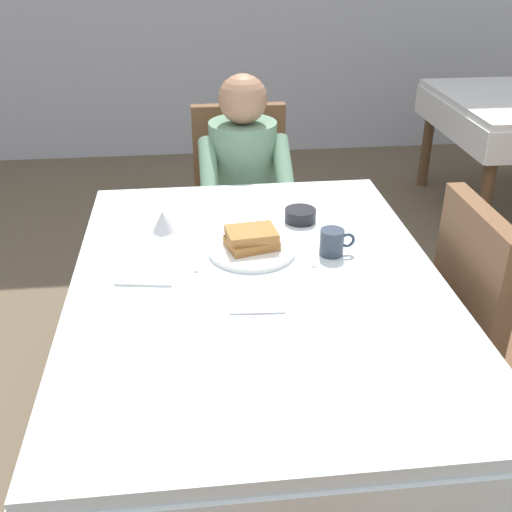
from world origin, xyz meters
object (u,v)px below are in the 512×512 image
bowl_butter (300,215)px  chair_diner (241,193)px  knife_right_of_plate (311,251)px  chair_right_side (493,321)px  dining_table_main (258,304)px  cup_coffee (332,242)px  spoon_near_edge (257,312)px  fork_left_of_plate (193,258)px  diner_person (244,177)px  plate_breakfast (252,250)px  syrup_pitcher (163,221)px  breakfast_stack (252,238)px

bowl_butter → chair_diner: bearing=100.2°
bowl_butter → knife_right_of_plate: 0.24m
chair_right_side → knife_right_of_plate: size_ratio=4.65×
dining_table_main → knife_right_of_plate: (0.19, 0.15, 0.09)m
chair_diner → cup_coffee: bearing=100.8°
dining_table_main → spoon_near_edge: 0.20m
dining_table_main → knife_right_of_plate: knife_right_of_plate is taller
bowl_butter → cup_coffee: bearing=-77.4°
fork_left_of_plate → spoon_near_edge: (0.17, -0.33, 0.00)m
diner_person → plate_breakfast: diner_person is taller
knife_right_of_plate → bowl_butter: bearing=4.8°
bowl_butter → knife_right_of_plate: size_ratio=0.55×
cup_coffee → syrup_pitcher: size_ratio=1.41×
cup_coffee → knife_right_of_plate: 0.08m
diner_person → knife_right_of_plate: diner_person is taller
dining_table_main → plate_breakfast: 0.19m
diner_person → bowl_butter: 0.65m
dining_table_main → fork_left_of_plate: (-0.19, 0.15, 0.09)m
cup_coffee → diner_person: bearing=102.7°
dining_table_main → bowl_butter: bowl_butter is taller
dining_table_main → plate_breakfast: size_ratio=5.44×
cup_coffee → dining_table_main: bearing=-153.0°
bowl_butter → knife_right_of_plate: bearing=-91.2°
chair_right_side → breakfast_stack: 0.83m
knife_right_of_plate → spoon_near_edge: size_ratio=1.33×
chair_right_side → knife_right_of_plate: (-0.58, 0.15, 0.21)m
dining_table_main → bowl_butter: size_ratio=13.85×
chair_diner → chair_right_side: 1.37m
chair_right_side → syrup_pitcher: 1.14m
chair_right_side → knife_right_of_plate: 0.64m
fork_left_of_plate → spoon_near_edge: same height
breakfast_stack → cup_coffee: 0.26m
breakfast_stack → syrup_pitcher: size_ratio=2.24×
plate_breakfast → bowl_butter: size_ratio=2.55×
dining_table_main → cup_coffee: bearing=27.0°
knife_right_of_plate → dining_table_main: bearing=133.9°
chair_diner → diner_person: bearing=90.0°
cup_coffee → spoon_near_edge: bearing=-131.6°
breakfast_stack → spoon_near_edge: bearing=-93.8°
syrup_pitcher → fork_left_of_plate: size_ratio=0.44×
breakfast_stack → knife_right_of_plate: 0.20m
fork_left_of_plate → chair_diner: bearing=-18.6°
chair_diner → cup_coffee: size_ratio=8.23×
chair_right_side → cup_coffee: bearing=-103.9°
diner_person → spoon_near_edge: (-0.08, -1.19, 0.07)m
chair_right_side → breakfast_stack: bearing=-103.1°
syrup_pitcher → fork_left_of_plate: 0.23m
diner_person → chair_right_side: diner_person is taller
plate_breakfast → cup_coffee: 0.26m
cup_coffee → knife_right_of_plate: size_ratio=0.57×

